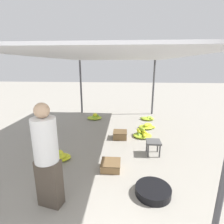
% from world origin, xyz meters
% --- Properties ---
extents(canopy_post_back_left, '(0.08, 0.08, 2.31)m').
position_xyz_m(canopy_post_back_left, '(-1.58, 5.98, 1.16)').
color(canopy_post_back_left, '#4C4C51').
rests_on(canopy_post_back_left, ground).
extents(canopy_post_back_right, '(0.08, 0.08, 2.31)m').
position_xyz_m(canopy_post_back_right, '(1.58, 5.98, 1.16)').
color(canopy_post_back_right, '#4C4C51').
rests_on(canopy_post_back_right, ground).
extents(canopy_tarp, '(3.56, 6.08, 0.04)m').
position_xyz_m(canopy_tarp, '(0.00, 3.14, 2.33)').
color(canopy_tarp, '#B2B2B7').
rests_on(canopy_tarp, canopy_post_front_left).
extents(vendor_foreground, '(0.42, 0.42, 1.64)m').
position_xyz_m(vendor_foreground, '(-0.77, 0.59, 0.85)').
color(vendor_foreground, '#4C4238').
rests_on(vendor_foreground, ground).
extents(stool, '(0.34, 0.34, 0.35)m').
position_xyz_m(stool, '(1.07, 2.30, 0.29)').
color(stool, '#4C4C4C').
rests_on(stool, ground).
extents(basin_black, '(0.60, 0.60, 0.13)m').
position_xyz_m(basin_black, '(0.87, 0.92, 0.07)').
color(basin_black, black).
rests_on(basin_black, ground).
extents(banana_pile_left_0, '(0.45, 0.44, 0.22)m').
position_xyz_m(banana_pile_left_0, '(-1.09, 1.89, 0.10)').
color(banana_pile_left_0, '#BDD02A').
rests_on(banana_pile_left_0, ground).
extents(banana_pile_left_1, '(0.58, 0.56, 0.24)m').
position_xyz_m(banana_pile_left_1, '(-0.83, 5.04, 0.07)').
color(banana_pile_left_1, '#73B238').
rests_on(banana_pile_left_1, ground).
extents(banana_pile_right_0, '(0.58, 0.46, 0.20)m').
position_xyz_m(banana_pile_right_0, '(1.14, 4.13, 0.07)').
color(banana_pile_right_0, yellow).
rests_on(banana_pile_right_0, ground).
extents(banana_pile_right_1, '(0.56, 0.50, 0.29)m').
position_xyz_m(banana_pile_right_1, '(0.90, 3.37, 0.09)').
color(banana_pile_right_1, yellow).
rests_on(banana_pile_right_1, ground).
extents(banana_pile_right_2, '(0.57, 0.45, 0.14)m').
position_xyz_m(banana_pile_right_2, '(1.30, 5.09, 0.06)').
color(banana_pile_right_2, '#9CC330').
rests_on(banana_pile_right_2, ground).
extents(crate_near, '(0.41, 0.41, 0.21)m').
position_xyz_m(crate_near, '(0.24, 3.22, 0.11)').
color(crate_near, brown).
rests_on(crate_near, ground).
extents(crate_mid, '(0.41, 0.41, 0.17)m').
position_xyz_m(crate_mid, '(0.09, 1.60, 0.09)').
color(crate_mid, olive).
rests_on(crate_mid, ground).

